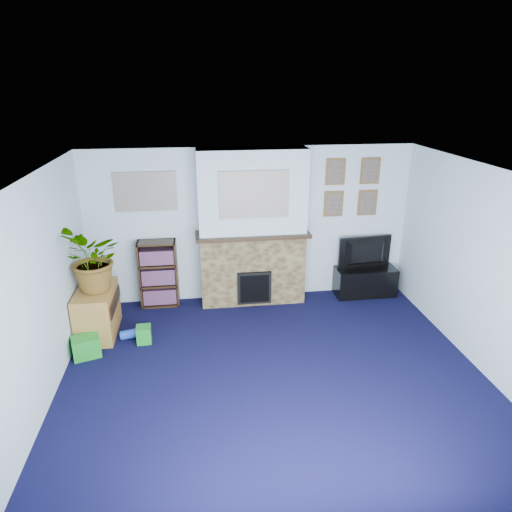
{
  "coord_description": "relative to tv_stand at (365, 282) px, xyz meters",
  "views": [
    {
      "loc": [
        -0.82,
        -4.48,
        3.28
      ],
      "look_at": [
        -0.1,
        0.87,
        1.22
      ],
      "focal_mm": 32.0,
      "sensor_mm": 36.0,
      "label": 1
    }
  ],
  "objects": [
    {
      "name": "toy_block",
      "position": [
        -3.45,
        -1.03,
        -0.12
      ],
      "size": [
        0.2,
        0.2,
        0.23
      ],
      "primitive_type": "cube",
      "rotation": [
        0.0,
        0.0,
        0.06
      ],
      "color": "#198C26",
      "rests_on": "ground"
    },
    {
      "name": "wall_back",
      "position": [
        -1.85,
        0.22,
        0.97
      ],
      "size": [
        5.0,
        0.04,
        2.4
      ],
      "primitive_type": "cube",
      "color": "silver",
      "rests_on": "ground"
    },
    {
      "name": "portrait_tl",
      "position": [
        -0.55,
        0.2,
        1.77
      ],
      "size": [
        0.3,
        0.03,
        0.4
      ],
      "primitive_type": "cube",
      "color": "brown",
      "rests_on": "wall_back"
    },
    {
      "name": "mantel_candle",
      "position": [
        -1.51,
        -0.03,
        1.01
      ],
      "size": [
        0.05,
        0.05,
        0.15
      ],
      "primitive_type": "cylinder",
      "color": "#B2BFC6",
      "rests_on": "chimney_breast"
    },
    {
      "name": "potted_plant",
      "position": [
        -4.04,
        -0.75,
        0.9
      ],
      "size": [
        0.82,
        0.91,
        0.9
      ],
      "primitive_type": "imported",
      "rotation": [
        0.0,
        0.0,
        4.87
      ],
      "color": "#26661E",
      "rests_on": "sideboard"
    },
    {
      "name": "collage_left",
      "position": [
        -3.4,
        0.21,
        1.55
      ],
      "size": [
        0.9,
        0.03,
        0.58
      ],
      "primitive_type": "cube",
      "color": "gray",
      "rests_on": "wall_back"
    },
    {
      "name": "floor",
      "position": [
        -1.85,
        -2.03,
        -0.23
      ],
      "size": [
        5.0,
        4.5,
        0.01
      ],
      "primitive_type": "cube",
      "color": "black",
      "rests_on": "ground"
    },
    {
      "name": "collage_main",
      "position": [
        -1.85,
        -0.19,
        1.55
      ],
      "size": [
        1.0,
        0.03,
        0.68
      ],
      "primitive_type": "cube",
      "color": "gray",
      "rests_on": "chimney_breast"
    },
    {
      "name": "green_crate",
      "position": [
        -4.15,
        -1.27,
        -0.08
      ],
      "size": [
        0.4,
        0.36,
        0.27
      ],
      "primitive_type": "cube",
      "rotation": [
        0.0,
        0.0,
        0.31
      ],
      "color": "#198C26",
      "rests_on": "ground"
    },
    {
      "name": "sideboard",
      "position": [
        -4.09,
        -0.7,
        0.12
      ],
      "size": [
        0.48,
        0.86,
        0.67
      ],
      "primitive_type": "cube",
      "color": "olive",
      "rests_on": "ground"
    },
    {
      "name": "wall_front",
      "position": [
        -1.85,
        -4.28,
        0.97
      ],
      "size": [
        5.0,
        0.04,
        2.4
      ],
      "primitive_type": "cube",
      "color": "silver",
      "rests_on": "ground"
    },
    {
      "name": "portrait_tr",
      "position": [
        0.0,
        0.2,
        1.77
      ],
      "size": [
        0.3,
        0.03,
        0.4
      ],
      "primitive_type": "cube",
      "color": "brown",
      "rests_on": "wall_back"
    },
    {
      "name": "toy_tube",
      "position": [
        -3.64,
        -0.92,
        -0.15
      ],
      "size": [
        0.28,
        0.12,
        0.16
      ],
      "primitive_type": "cylinder",
      "rotation": [
        0.0,
        1.43,
        0.0
      ],
      "color": "blue",
      "rests_on": "ground"
    },
    {
      "name": "wall_left",
      "position": [
        -4.35,
        -2.03,
        0.97
      ],
      "size": [
        0.04,
        4.5,
        2.4
      ],
      "primitive_type": "cube",
      "color": "silver",
      "rests_on": "ground"
    },
    {
      "name": "wall_right",
      "position": [
        0.65,
        -2.03,
        0.97
      ],
      "size": [
        0.04,
        4.5,
        2.4
      ],
      "primitive_type": "cube",
      "color": "silver",
      "rests_on": "ground"
    },
    {
      "name": "portrait_br",
      "position": [
        0.0,
        0.2,
        1.27
      ],
      "size": [
        0.3,
        0.03,
        0.4
      ],
      "primitive_type": "cube",
      "color": "brown",
      "rests_on": "wall_back"
    },
    {
      "name": "tv_stand",
      "position": [
        0.0,
        0.0,
        0.0
      ],
      "size": [
        0.97,
        0.41,
        0.46
      ],
      "primitive_type": "cube",
      "color": "black",
      "rests_on": "ground"
    },
    {
      "name": "mantel_clock",
      "position": [
        -1.83,
        -0.03,
        1.0
      ],
      "size": [
        0.11,
        0.06,
        0.15
      ],
      "primitive_type": "cube",
      "color": "gold",
      "rests_on": "chimney_breast"
    },
    {
      "name": "mantel_can",
      "position": [
        -1.14,
        -0.03,
        0.99
      ],
      "size": [
        0.06,
        0.06,
        0.13
      ],
      "primitive_type": "cylinder",
      "color": "#198C26",
      "rests_on": "chimney_breast"
    },
    {
      "name": "toy_ball",
      "position": [
        -4.2,
        -0.84,
        -0.14
      ],
      "size": [
        0.2,
        0.2,
        0.2
      ],
      "primitive_type": "sphere",
      "color": "orange",
      "rests_on": "ground"
    },
    {
      "name": "bookshelf",
      "position": [
        -3.3,
        0.08,
        0.28
      ],
      "size": [
        0.58,
        0.28,
        1.05
      ],
      "color": "black",
      "rests_on": "ground"
    },
    {
      "name": "chimney_breast",
      "position": [
        -1.85,
        0.02,
        0.96
      ],
      "size": [
        1.72,
        0.5,
        2.4
      ],
      "color": "brown",
      "rests_on": "ground"
    },
    {
      "name": "television",
      "position": [
        0.0,
        0.02,
        0.49
      ],
      "size": [
        0.89,
        0.2,
        0.51
      ],
      "primitive_type": "imported",
      "rotation": [
        0.0,
        0.0,
        3.23
      ],
      "color": "black",
      "rests_on": "tv_stand"
    },
    {
      "name": "ceiling",
      "position": [
        -1.85,
        -2.03,
        2.17
      ],
      "size": [
        5.0,
        4.5,
        0.01
      ],
      "primitive_type": "cube",
      "color": "white",
      "rests_on": "wall_back"
    },
    {
      "name": "portrait_bl",
      "position": [
        -0.55,
        0.2,
        1.27
      ],
      "size": [
        0.3,
        0.03,
        0.4
      ],
      "primitive_type": "cube",
      "color": "brown",
      "rests_on": "wall_back"
    },
    {
      "name": "mantel_teddy",
      "position": [
        -2.44,
        -0.03,
        0.99
      ],
      "size": [
        0.13,
        0.13,
        0.13
      ],
      "primitive_type": "sphere",
      "color": "slate",
      "rests_on": "chimney_breast"
    }
  ]
}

